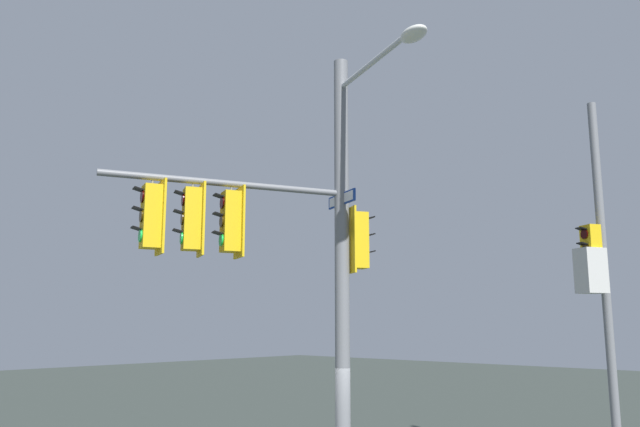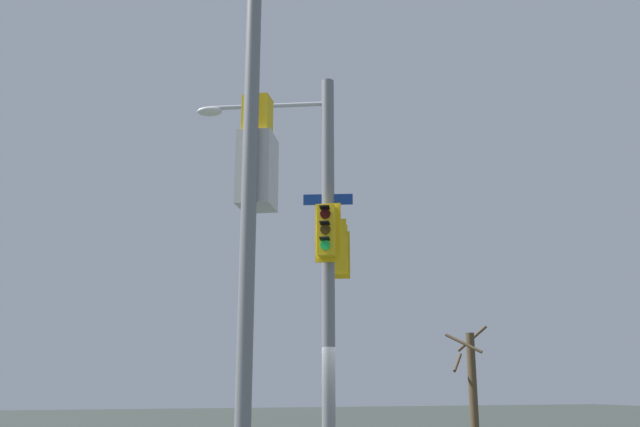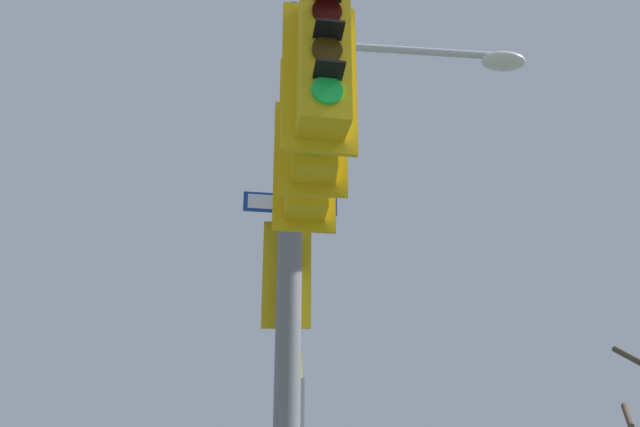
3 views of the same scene
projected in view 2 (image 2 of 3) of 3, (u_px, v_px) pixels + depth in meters
name	position (u px, v px, depth m)	size (l,w,h in m)	color
main_signal_pole_assembly	(327.00, 245.00, 15.66)	(4.84, 4.81, 8.59)	slate
secondary_pole_assembly	(254.00, 170.00, 8.74)	(0.79, 0.66, 8.44)	slate
bare_tree_behind_pole	(471.00, 378.00, 24.90)	(1.86, 1.86, 3.96)	#4D3D29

